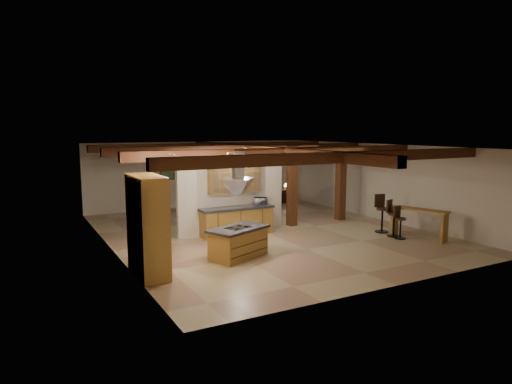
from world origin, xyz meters
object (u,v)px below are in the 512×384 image
dining_table (235,211)px  bar_counter (419,218)px  sofa (266,197)px  kitchen_island (238,242)px

dining_table → bar_counter: (3.71, -5.71, 0.36)m
sofa → bar_counter: (0.93, -8.15, 0.33)m
dining_table → sofa: 3.70m
kitchen_island → dining_table: kitchen_island is taller
kitchen_island → dining_table: 5.42m
dining_table → bar_counter: size_ratio=0.88×
sofa → bar_counter: bearing=86.9°
kitchen_island → bar_counter: bearing=-7.5°
kitchen_island → bar_counter: bar_counter is taller
dining_table → sofa: (2.78, 2.44, 0.02)m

